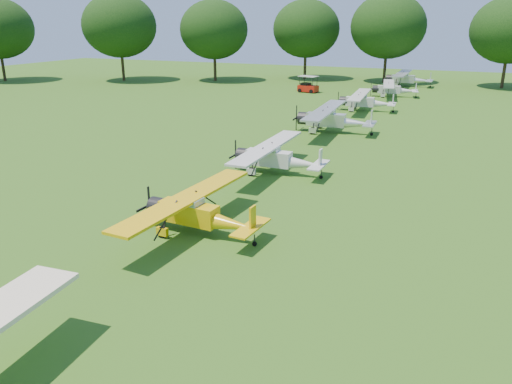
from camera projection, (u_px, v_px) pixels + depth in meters
The scene contains 9 objects.
ground at pixel (246, 201), 26.34m from camera, with size 160.00×160.00×0.00m, color #305615.
tree_belt at pixel (319, 44), 22.54m from camera, with size 137.36×130.27×14.52m.
aircraft_2 at pixel (197, 211), 21.98m from camera, with size 5.80×9.25×1.82m.
aircraft_3 at pixel (276, 156), 30.73m from camera, with size 5.95×9.45×1.87m.
aircraft_4 at pixel (332, 118), 41.90m from camera, with size 6.82×10.86×2.14m.
aircraft_5 at pixel (364, 100), 52.02m from camera, with size 6.04×9.63×1.89m.
aircraft_6 at pixel (393, 88), 61.60m from camera, with size 5.80×9.18×1.80m.
aircraft_7 at pixel (407, 78), 71.15m from camera, with size 6.71×10.66×2.11m.
golf_cart at pixel (308, 87), 65.61m from camera, with size 2.73×1.99×2.12m.
Camera 1 is at (10.10, -22.58, 9.06)m, focal length 35.00 mm.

